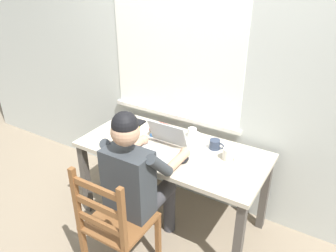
{
  "coord_description": "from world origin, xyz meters",
  "views": [
    {
      "loc": [
        1.17,
        -1.99,
        2.11
      ],
      "look_at": [
        -0.01,
        -0.05,
        0.95
      ],
      "focal_mm": 35.52,
      "sensor_mm": 36.0,
      "label": 1
    }
  ],
  "objects_px": {
    "coffee_mug_white": "(192,133)",
    "book_stack_side": "(161,131)",
    "seated_person": "(138,178)",
    "computer_mouse": "(184,160)",
    "coffee_mug_spare": "(229,154)",
    "book_stack_main": "(127,128)",
    "laptop": "(161,146)",
    "coffee_mug_dark": "(215,145)",
    "desk": "(172,158)",
    "wooden_chair": "(115,225)"
  },
  "relations": [
    {
      "from": "coffee_mug_white",
      "to": "book_stack_side",
      "type": "height_order",
      "value": "coffee_mug_white"
    },
    {
      "from": "seated_person",
      "to": "computer_mouse",
      "type": "height_order",
      "value": "seated_person"
    },
    {
      "from": "coffee_mug_spare",
      "to": "book_stack_main",
      "type": "bearing_deg",
      "value": -178.77
    },
    {
      "from": "coffee_mug_white",
      "to": "book_stack_main",
      "type": "bearing_deg",
      "value": -161.85
    },
    {
      "from": "seated_person",
      "to": "laptop",
      "type": "xyz_separation_m",
      "value": [
        -0.01,
        0.33,
        0.09
      ]
    },
    {
      "from": "laptop",
      "to": "computer_mouse",
      "type": "distance_m",
      "value": 0.23
    },
    {
      "from": "coffee_mug_dark",
      "to": "coffee_mug_spare",
      "type": "xyz_separation_m",
      "value": [
        0.15,
        -0.08,
        0.01
      ]
    },
    {
      "from": "desk",
      "to": "book_stack_side",
      "type": "distance_m",
      "value": 0.28
    },
    {
      "from": "book_stack_main",
      "to": "wooden_chair",
      "type": "bearing_deg",
      "value": -58.73
    },
    {
      "from": "wooden_chair",
      "to": "coffee_mug_spare",
      "type": "distance_m",
      "value": 0.97
    },
    {
      "from": "laptop",
      "to": "coffee_mug_dark",
      "type": "bearing_deg",
      "value": 36.45
    },
    {
      "from": "coffee_mug_dark",
      "to": "coffee_mug_spare",
      "type": "height_order",
      "value": "coffee_mug_spare"
    },
    {
      "from": "desk",
      "to": "book_stack_side",
      "type": "xyz_separation_m",
      "value": [
        -0.19,
        0.14,
        0.14
      ]
    },
    {
      "from": "seated_person",
      "to": "wooden_chair",
      "type": "distance_m",
      "value": 0.36
    },
    {
      "from": "computer_mouse",
      "to": "coffee_mug_white",
      "type": "bearing_deg",
      "value": 108.33
    },
    {
      "from": "wooden_chair",
      "to": "book_stack_main",
      "type": "height_order",
      "value": "wooden_chair"
    },
    {
      "from": "computer_mouse",
      "to": "wooden_chair",
      "type": "bearing_deg",
      "value": -109.88
    },
    {
      "from": "computer_mouse",
      "to": "book_stack_main",
      "type": "xyz_separation_m",
      "value": [
        -0.68,
        0.18,
        0.01
      ]
    },
    {
      "from": "seated_person",
      "to": "book_stack_side",
      "type": "xyz_separation_m",
      "value": [
        -0.16,
        0.57,
        0.08
      ]
    },
    {
      "from": "coffee_mug_dark",
      "to": "book_stack_main",
      "type": "relative_size",
      "value": 0.64
    },
    {
      "from": "book_stack_main",
      "to": "laptop",
      "type": "bearing_deg",
      "value": -18.69
    },
    {
      "from": "coffee_mug_dark",
      "to": "computer_mouse",
      "type": "bearing_deg",
      "value": -113.61
    },
    {
      "from": "wooden_chair",
      "to": "computer_mouse",
      "type": "relative_size",
      "value": 9.47
    },
    {
      "from": "seated_person",
      "to": "book_stack_main",
      "type": "relative_size",
      "value": 6.53
    },
    {
      "from": "wooden_chair",
      "to": "book_stack_side",
      "type": "distance_m",
      "value": 0.92
    },
    {
      "from": "book_stack_main",
      "to": "coffee_mug_spare",
      "type": "bearing_deg",
      "value": 1.23
    },
    {
      "from": "seated_person",
      "to": "book_stack_main",
      "type": "bearing_deg",
      "value": 133.79
    },
    {
      "from": "seated_person",
      "to": "coffee_mug_spare",
      "type": "xyz_separation_m",
      "value": [
        0.48,
        0.51,
        0.09
      ]
    },
    {
      "from": "seated_person",
      "to": "book_stack_main",
      "type": "distance_m",
      "value": 0.68
    },
    {
      "from": "laptop",
      "to": "book_stack_side",
      "type": "xyz_separation_m",
      "value": [
        -0.15,
        0.24,
        -0.01
      ]
    },
    {
      "from": "coffee_mug_white",
      "to": "book_stack_side",
      "type": "bearing_deg",
      "value": -158.94
    },
    {
      "from": "coffee_mug_dark",
      "to": "book_stack_side",
      "type": "xyz_separation_m",
      "value": [
        -0.5,
        -0.02,
        -0.0
      ]
    },
    {
      "from": "wooden_chair",
      "to": "coffee_mug_white",
      "type": "height_order",
      "value": "wooden_chair"
    },
    {
      "from": "wooden_chair",
      "to": "seated_person",
      "type": "bearing_deg",
      "value": 90.0
    },
    {
      "from": "seated_person",
      "to": "computer_mouse",
      "type": "xyz_separation_m",
      "value": [
        0.21,
        0.31,
        0.05
      ]
    },
    {
      "from": "laptop",
      "to": "book_stack_side",
      "type": "bearing_deg",
      "value": 121.68
    },
    {
      "from": "desk",
      "to": "coffee_mug_spare",
      "type": "relative_size",
      "value": 12.49
    },
    {
      "from": "computer_mouse",
      "to": "coffee_mug_dark",
      "type": "height_order",
      "value": "coffee_mug_dark"
    },
    {
      "from": "desk",
      "to": "laptop",
      "type": "distance_m",
      "value": 0.18
    },
    {
      "from": "desk",
      "to": "computer_mouse",
      "type": "relative_size",
      "value": 15.26
    },
    {
      "from": "computer_mouse",
      "to": "coffee_mug_dark",
      "type": "distance_m",
      "value": 0.31
    },
    {
      "from": "computer_mouse",
      "to": "coffee_mug_white",
      "type": "relative_size",
      "value": 0.88
    },
    {
      "from": "book_stack_side",
      "to": "desk",
      "type": "bearing_deg",
      "value": -36.1
    },
    {
      "from": "seated_person",
      "to": "computer_mouse",
      "type": "relative_size",
      "value": 12.52
    },
    {
      "from": "coffee_mug_dark",
      "to": "book_stack_main",
      "type": "xyz_separation_m",
      "value": [
        -0.8,
        -0.1,
        -0.01
      ]
    },
    {
      "from": "coffee_mug_dark",
      "to": "book_stack_main",
      "type": "height_order",
      "value": "coffee_mug_dark"
    },
    {
      "from": "desk",
      "to": "wooden_chair",
      "type": "bearing_deg",
      "value": -92.8
    },
    {
      "from": "wooden_chair",
      "to": "book_stack_side",
      "type": "relative_size",
      "value": 4.99
    },
    {
      "from": "wooden_chair",
      "to": "coffee_mug_dark",
      "type": "relative_size",
      "value": 7.69
    },
    {
      "from": "computer_mouse",
      "to": "book_stack_side",
      "type": "distance_m",
      "value": 0.46
    }
  ]
}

